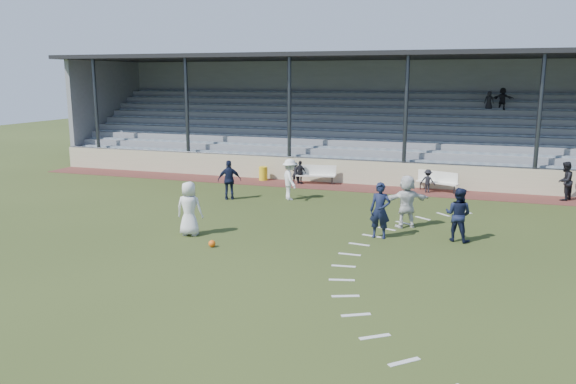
{
  "coord_description": "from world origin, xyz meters",
  "views": [
    {
      "loc": [
        6.32,
        -16.33,
        5.38
      ],
      "look_at": [
        0.0,
        2.5,
        1.3
      ],
      "focal_mm": 35.0,
      "sensor_mm": 36.0,
      "label": 1
    }
  ],
  "objects_px": {
    "official": "(565,181)",
    "trash_bin": "(263,173)",
    "player_navy_lead": "(380,210)",
    "bench_left": "(316,173)",
    "player_white_lead": "(189,209)",
    "football": "(212,244)",
    "bench_right": "(438,180)"
  },
  "relations": [
    {
      "from": "trash_bin",
      "to": "player_white_lead",
      "type": "relative_size",
      "value": 0.38
    },
    {
      "from": "bench_left",
      "to": "player_white_lead",
      "type": "relative_size",
      "value": 1.08
    },
    {
      "from": "bench_left",
      "to": "official",
      "type": "xyz_separation_m",
      "value": [
        11.48,
        -0.3,
        0.3
      ]
    },
    {
      "from": "trash_bin",
      "to": "player_white_lead",
      "type": "height_order",
      "value": "player_white_lead"
    },
    {
      "from": "player_navy_lead",
      "to": "official",
      "type": "relative_size",
      "value": 1.11
    },
    {
      "from": "trash_bin",
      "to": "player_navy_lead",
      "type": "distance_m",
      "value": 11.66
    },
    {
      "from": "bench_left",
      "to": "player_white_lead",
      "type": "bearing_deg",
      "value": -107.73
    },
    {
      "from": "trash_bin",
      "to": "football",
      "type": "relative_size",
      "value": 3.2
    },
    {
      "from": "bench_left",
      "to": "bench_right",
      "type": "height_order",
      "value": "same"
    },
    {
      "from": "bench_right",
      "to": "official",
      "type": "bearing_deg",
      "value": 16.87
    },
    {
      "from": "bench_left",
      "to": "trash_bin",
      "type": "xyz_separation_m",
      "value": [
        -2.91,
        0.03,
        -0.2
      ]
    },
    {
      "from": "bench_right",
      "to": "player_navy_lead",
      "type": "xyz_separation_m",
      "value": [
        -1.31,
        -8.75,
        0.37
      ]
    },
    {
      "from": "football",
      "to": "player_navy_lead",
      "type": "xyz_separation_m",
      "value": [
        4.94,
        2.79,
        0.84
      ]
    },
    {
      "from": "player_white_lead",
      "to": "bench_right",
      "type": "bearing_deg",
      "value": -131.78
    },
    {
      "from": "official",
      "to": "player_white_lead",
      "type": "bearing_deg",
      "value": -21.34
    },
    {
      "from": "bench_right",
      "to": "football",
      "type": "distance_m",
      "value": 13.12
    },
    {
      "from": "bench_left",
      "to": "player_navy_lead",
      "type": "bearing_deg",
      "value": -71.03
    },
    {
      "from": "official",
      "to": "football",
      "type": "bearing_deg",
      "value": -15.55
    },
    {
      "from": "football",
      "to": "official",
      "type": "relative_size",
      "value": 0.13
    },
    {
      "from": "football",
      "to": "player_navy_lead",
      "type": "bearing_deg",
      "value": 29.42
    },
    {
      "from": "football",
      "to": "official",
      "type": "bearing_deg",
      "value": 43.92
    },
    {
      "from": "bench_right",
      "to": "player_white_lead",
      "type": "xyz_separation_m",
      "value": [
        -7.59,
        -10.5,
        0.36
      ]
    },
    {
      "from": "bench_left",
      "to": "bench_right",
      "type": "xyz_separation_m",
      "value": [
        6.02,
        -0.03,
        0.0
      ]
    },
    {
      "from": "player_navy_lead",
      "to": "official",
      "type": "height_order",
      "value": "player_navy_lead"
    },
    {
      "from": "bench_right",
      "to": "player_navy_lead",
      "type": "bearing_deg",
      "value": -78.86
    },
    {
      "from": "football",
      "to": "player_white_lead",
      "type": "distance_m",
      "value": 1.88
    },
    {
      "from": "trash_bin",
      "to": "official",
      "type": "height_order",
      "value": "official"
    },
    {
      "from": "bench_right",
      "to": "official",
      "type": "height_order",
      "value": "official"
    },
    {
      "from": "player_navy_lead",
      "to": "official",
      "type": "bearing_deg",
      "value": 52.64
    },
    {
      "from": "player_navy_lead",
      "to": "trash_bin",
      "type": "bearing_deg",
      "value": 132.1
    },
    {
      "from": "official",
      "to": "trash_bin",
      "type": "bearing_deg",
      "value": -60.76
    },
    {
      "from": "player_white_lead",
      "to": "official",
      "type": "height_order",
      "value": "player_white_lead"
    }
  ]
}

